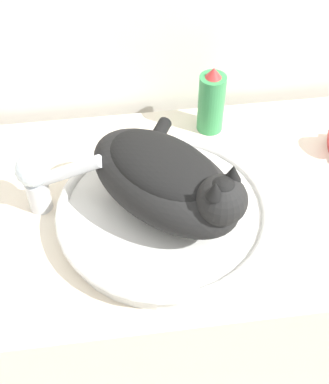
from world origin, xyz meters
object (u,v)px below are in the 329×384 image
Objects in this scene: cat at (168,179)px; soap_bar at (12,303)px; faucet at (40,178)px; spray_bottle_trigger at (211,102)px.

cat reaches higher than soap_bar.
faucet is at bearing 75.82° from soap_bar.
spray_bottle_trigger is 0.57m from soap_bar.
cat reaches higher than spray_bottle_trigger.
spray_bottle_trigger reaches higher than faucet.
spray_bottle_trigger is at bearing 45.07° from faucet.
cat is 0.29m from spray_bottle_trigger.
cat is 2.38× the size of faucet.
soap_bar is (-0.41, -0.40, -0.06)m from spray_bottle_trigger.
faucet is 0.23m from soap_bar.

